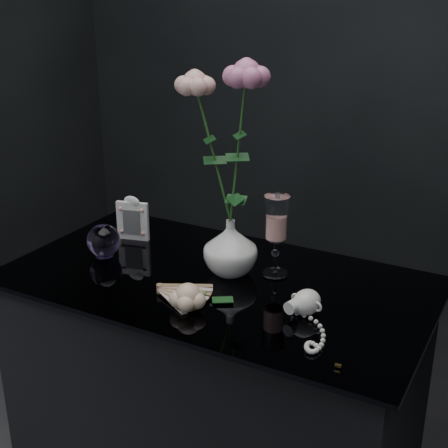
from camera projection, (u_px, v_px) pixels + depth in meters
The scene contains 9 objects.
table at pixel (217, 405), 1.68m from camera, with size 1.05×0.58×0.76m.
vase at pixel (230, 247), 1.55m from camera, with size 0.14×0.14×0.14m, color white.
wine_glass at pixel (276, 236), 1.53m from camera, with size 0.06×0.06×0.21m, color white, non-canonical shape.
picture_frame at pixel (133, 218), 1.77m from camera, with size 0.10×0.07×0.13m, color white, non-canonical shape.
paperweight at pixel (104, 241), 1.66m from camera, with size 0.09×0.09×0.09m, color #A47FCF, non-canonical shape.
paper_fan at pixel (160, 288), 1.47m from camera, with size 0.25×0.20×0.03m, color beige, non-canonical shape.
loose_rose at pixel (188, 296), 1.39m from camera, with size 0.14×0.18×0.06m, color #FFCEA4, non-canonical shape.
pearl_jar at pixel (306, 301), 1.37m from camera, with size 0.20×0.21×0.06m, color white, non-canonical shape.
roses at pixel (224, 135), 1.46m from camera, with size 0.20×0.12×0.44m.
Camera 1 is at (0.69, -1.17, 1.44)m, focal length 50.00 mm.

